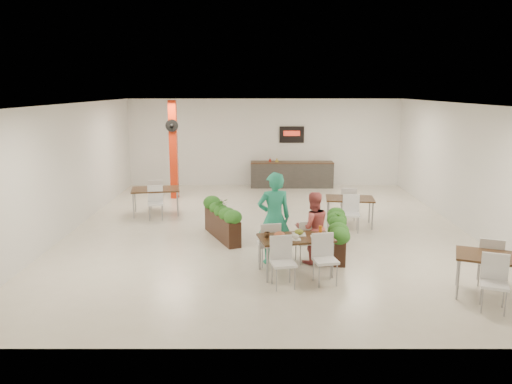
{
  "coord_description": "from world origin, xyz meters",
  "views": [
    {
      "loc": [
        -0.31,
        -12.38,
        3.58
      ],
      "look_at": [
        -0.31,
        -0.52,
        1.1
      ],
      "focal_mm": 35.0,
      "sensor_mm": 36.0,
      "label": 1
    }
  ],
  "objects_px": {
    "main_table": "(295,243)",
    "diner_woman": "(313,228)",
    "side_table_a": "(156,192)",
    "side_table_c": "(493,263)",
    "red_column": "(174,149)",
    "planter_left": "(222,218)",
    "diner_man": "(274,218)",
    "planter_right": "(337,233)",
    "service_counter": "(292,174)",
    "side_table_b": "(350,202)"
  },
  "relations": [
    {
      "from": "diner_man",
      "to": "planter_right",
      "type": "distance_m",
      "value": 1.57
    },
    {
      "from": "main_table",
      "to": "red_column",
      "type": "bearing_deg",
      "value": 116.55
    },
    {
      "from": "diner_man",
      "to": "diner_woman",
      "type": "bearing_deg",
      "value": 168.44
    },
    {
      "from": "side_table_a",
      "to": "main_table",
      "type": "bearing_deg",
      "value": -62.46
    },
    {
      "from": "red_column",
      "to": "main_table",
      "type": "relative_size",
      "value": 1.75
    },
    {
      "from": "service_counter",
      "to": "planter_left",
      "type": "bearing_deg",
      "value": -108.43
    },
    {
      "from": "main_table",
      "to": "side_table_b",
      "type": "xyz_separation_m",
      "value": [
        1.71,
        3.52,
        -0.0
      ]
    },
    {
      "from": "main_table",
      "to": "diner_woman",
      "type": "height_order",
      "value": "diner_woman"
    },
    {
      "from": "side_table_a",
      "to": "side_table_c",
      "type": "height_order",
      "value": "same"
    },
    {
      "from": "side_table_a",
      "to": "planter_right",
      "type": "bearing_deg",
      "value": -47.35
    },
    {
      "from": "diner_woman",
      "to": "side_table_c",
      "type": "relative_size",
      "value": 0.91
    },
    {
      "from": "service_counter",
      "to": "side_table_b",
      "type": "distance_m",
      "value": 5.38
    },
    {
      "from": "service_counter",
      "to": "side_table_b",
      "type": "bearing_deg",
      "value": -77.54
    },
    {
      "from": "side_table_c",
      "to": "side_table_a",
      "type": "bearing_deg",
      "value": 161.47
    },
    {
      "from": "planter_left",
      "to": "planter_right",
      "type": "height_order",
      "value": "planter_left"
    },
    {
      "from": "red_column",
      "to": "diner_man",
      "type": "relative_size",
      "value": 1.67
    },
    {
      "from": "side_table_b",
      "to": "main_table",
      "type": "bearing_deg",
      "value": -109.41
    },
    {
      "from": "planter_left",
      "to": "diner_man",
      "type": "bearing_deg",
      "value": -55.22
    },
    {
      "from": "main_table",
      "to": "planter_left",
      "type": "bearing_deg",
      "value": 123.71
    },
    {
      "from": "planter_right",
      "to": "service_counter",
      "type": "bearing_deg",
      "value": 93.5
    },
    {
      "from": "red_column",
      "to": "diner_man",
      "type": "bearing_deg",
      "value": -63.91
    },
    {
      "from": "side_table_b",
      "to": "diner_woman",
      "type": "bearing_deg",
      "value": -107.92
    },
    {
      "from": "red_column",
      "to": "planter_left",
      "type": "xyz_separation_m",
      "value": [
        1.87,
        -4.53,
        -1.14
      ]
    },
    {
      "from": "diner_woman",
      "to": "planter_right",
      "type": "relative_size",
      "value": 0.84
    },
    {
      "from": "diner_woman",
      "to": "side_table_b",
      "type": "bearing_deg",
      "value": -125.93
    },
    {
      "from": "side_table_b",
      "to": "diner_man",
      "type": "bearing_deg",
      "value": -119.77
    },
    {
      "from": "main_table",
      "to": "diner_man",
      "type": "distance_m",
      "value": 0.83
    },
    {
      "from": "service_counter",
      "to": "main_table",
      "type": "relative_size",
      "value": 1.64
    },
    {
      "from": "side_table_a",
      "to": "side_table_b",
      "type": "distance_m",
      "value": 5.49
    },
    {
      "from": "planter_left",
      "to": "side_table_a",
      "type": "xyz_separation_m",
      "value": [
        -2.06,
        2.36,
        0.13
      ]
    },
    {
      "from": "side_table_a",
      "to": "side_table_c",
      "type": "xyz_separation_m",
      "value": [
        6.97,
        -5.83,
        -0.02
      ]
    },
    {
      "from": "diner_woman",
      "to": "side_table_c",
      "type": "xyz_separation_m",
      "value": [
        2.92,
        -1.75,
        -0.13
      ]
    },
    {
      "from": "service_counter",
      "to": "planter_right",
      "type": "height_order",
      "value": "service_counter"
    },
    {
      "from": "side_table_a",
      "to": "side_table_b",
      "type": "bearing_deg",
      "value": -22.84
    },
    {
      "from": "service_counter",
      "to": "planter_left",
      "type": "relative_size",
      "value": 1.68
    },
    {
      "from": "side_table_b",
      "to": "side_table_c",
      "type": "height_order",
      "value": "same"
    },
    {
      "from": "red_column",
      "to": "diner_woman",
      "type": "distance_m",
      "value": 7.4
    },
    {
      "from": "planter_right",
      "to": "planter_left",
      "type": "bearing_deg",
      "value": 155.44
    },
    {
      "from": "red_column",
      "to": "main_table",
      "type": "xyz_separation_m",
      "value": [
        3.45,
        -6.91,
        -1.01
      ]
    },
    {
      "from": "service_counter",
      "to": "main_table",
      "type": "xyz_separation_m",
      "value": [
        -0.55,
        -8.77,
        0.14
      ]
    },
    {
      "from": "diner_man",
      "to": "side_table_c",
      "type": "relative_size",
      "value": 1.15
    },
    {
      "from": "diner_man",
      "to": "diner_woman",
      "type": "relative_size",
      "value": 1.27
    },
    {
      "from": "main_table",
      "to": "side_table_a",
      "type": "xyz_separation_m",
      "value": [
        -3.65,
        4.74,
        0.01
      ]
    },
    {
      "from": "main_table",
      "to": "diner_woman",
      "type": "distance_m",
      "value": 0.78
    },
    {
      "from": "side_table_a",
      "to": "diner_man",
      "type": "bearing_deg",
      "value": -61.47
    },
    {
      "from": "diner_woman",
      "to": "side_table_b",
      "type": "height_order",
      "value": "diner_woman"
    },
    {
      "from": "red_column",
      "to": "main_table",
      "type": "bearing_deg",
      "value": -63.45
    },
    {
      "from": "planter_left",
      "to": "side_table_c",
      "type": "height_order",
      "value": "planter_left"
    },
    {
      "from": "service_counter",
      "to": "side_table_c",
      "type": "bearing_deg",
      "value": -74.26
    },
    {
      "from": "main_table",
      "to": "side_table_c",
      "type": "height_order",
      "value": "same"
    }
  ]
}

